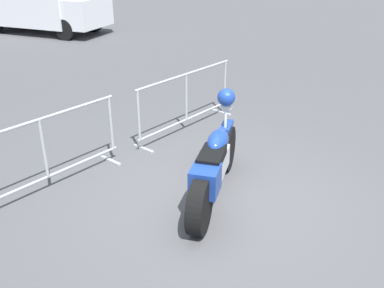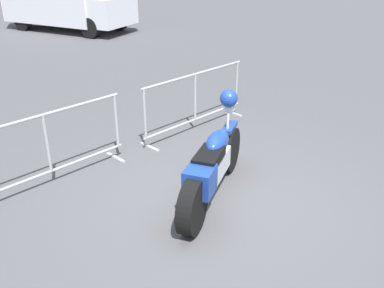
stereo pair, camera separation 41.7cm
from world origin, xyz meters
TOP-DOWN VIEW (x-y plane):
  - ground_plane at (0.00, 0.00)m, footprint 120.00×120.00m
  - motorcycle at (0.07, 0.13)m, footprint 2.13×1.22m
  - crowd_barrier_near at (-1.34, 1.94)m, footprint 2.42×0.51m
  - crowd_barrier_far at (1.48, 1.94)m, footprint 2.42×0.51m
  - planter_island at (6.11, 14.76)m, footprint 3.55×3.55m

SIDE VIEW (x-z plane):
  - ground_plane at x=0.00m, z-range 0.00..0.00m
  - planter_island at x=6.11m, z-range -0.27..0.94m
  - motorcycle at x=0.07m, z-range -0.15..1.14m
  - crowd_barrier_near at x=-1.34m, z-range 0.02..1.09m
  - crowd_barrier_far at x=1.48m, z-range 0.02..1.09m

